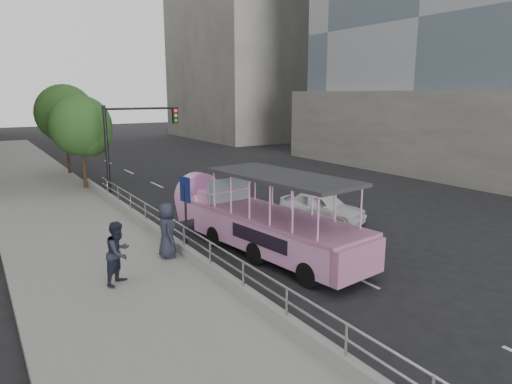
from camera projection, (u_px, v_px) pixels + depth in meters
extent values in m
plane|color=black|center=(292.00, 264.00, 15.81)|extent=(160.00, 160.00, 0.00)
cube|color=gray|center=(62.00, 218.00, 21.06)|extent=(5.50, 80.00, 0.30)
cube|color=#9C9C97|center=(185.00, 250.00, 15.74)|extent=(0.24, 30.00, 0.36)
cylinder|color=#AEAEB3|center=(347.00, 340.00, 9.01)|extent=(0.07, 0.07, 0.70)
cylinder|color=#AEAEB3|center=(287.00, 301.00, 10.66)|extent=(0.07, 0.07, 0.70)
cylinder|color=#AEAEB3|center=(243.00, 274.00, 12.32)|extent=(0.07, 0.07, 0.70)
cylinder|color=#AEAEB3|center=(210.00, 252.00, 13.97)|extent=(0.07, 0.07, 0.70)
cylinder|color=#AEAEB3|center=(184.00, 236.00, 15.63)|extent=(0.07, 0.07, 0.70)
cylinder|color=#AEAEB3|center=(163.00, 222.00, 17.28)|extent=(0.07, 0.07, 0.70)
cylinder|color=#AEAEB3|center=(145.00, 211.00, 18.94)|extent=(0.07, 0.07, 0.70)
cylinder|color=#AEAEB3|center=(131.00, 201.00, 20.59)|extent=(0.07, 0.07, 0.70)
cylinder|color=#AEAEB3|center=(118.00, 194.00, 22.25)|extent=(0.07, 0.07, 0.70)
cylinder|color=#AEAEB3|center=(107.00, 187.00, 23.90)|extent=(0.07, 0.07, 0.70)
cylinder|color=#AEAEB3|center=(184.00, 236.00, 15.63)|extent=(0.06, 22.00, 0.06)
cylinder|color=#AEAEB3|center=(184.00, 226.00, 15.56)|extent=(0.06, 22.00, 0.06)
cylinder|color=black|center=(308.00, 274.00, 13.85)|extent=(0.41, 0.83, 0.79)
cylinder|color=black|center=(349.00, 260.00, 15.06)|extent=(0.41, 0.83, 0.79)
cylinder|color=black|center=(257.00, 253.00, 15.70)|extent=(0.41, 0.83, 0.79)
cylinder|color=black|center=(297.00, 242.00, 16.91)|extent=(0.41, 0.83, 0.79)
cylinder|color=black|center=(216.00, 236.00, 17.56)|extent=(0.41, 0.83, 0.79)
cylinder|color=black|center=(254.00, 227.00, 18.77)|extent=(0.41, 0.83, 0.79)
cube|color=#D788C2|center=(274.00, 232.00, 16.34)|extent=(3.12, 7.45, 1.10)
cube|color=#D788C2|center=(208.00, 205.00, 19.47)|extent=(2.38, 2.14, 1.38)
cylinder|color=#D788C2|center=(198.00, 196.00, 19.98)|extent=(2.13, 0.88, 2.07)
cube|color=#A15E86|center=(359.00, 261.00, 13.52)|extent=(2.23, 0.59, 1.10)
cube|color=#A15E86|center=(274.00, 216.00, 16.21)|extent=(3.26, 7.73, 0.11)
cube|color=#27272A|center=(282.00, 177.00, 15.63)|extent=(3.07, 6.07, 0.12)
cube|color=#87959F|center=(229.00, 190.00, 18.12)|extent=(2.03, 0.45, 0.92)
cube|color=#D788C2|center=(224.00, 194.00, 18.47)|extent=(2.04, 1.13, 0.44)
imported|color=silver|center=(322.00, 207.00, 20.96)|extent=(2.99, 4.35, 1.38)
imported|color=#262938|center=(119.00, 253.00, 13.27)|extent=(1.16, 1.13, 1.88)
imported|color=#262938|center=(167.00, 230.00, 15.43)|extent=(0.78, 1.03, 1.89)
cylinder|color=black|center=(186.00, 219.00, 16.66)|extent=(0.08, 0.08, 2.60)
cube|color=#0C1C55|center=(185.00, 190.00, 16.43)|extent=(0.14, 0.64, 0.93)
cube|color=silver|center=(186.00, 189.00, 16.45)|extent=(0.09, 0.41, 0.57)
cylinder|color=black|center=(107.00, 155.00, 24.09)|extent=(0.18, 0.18, 5.20)
cylinder|color=black|center=(142.00, 108.00, 24.63)|extent=(4.20, 0.12, 0.12)
cube|color=black|center=(175.00, 116.00, 25.72)|extent=(0.28, 0.22, 0.85)
sphere|color=red|center=(176.00, 111.00, 25.54)|extent=(0.16, 0.16, 0.16)
cylinder|color=#372719|center=(84.00, 167.00, 26.95)|extent=(0.22, 0.22, 3.08)
sphere|color=#275020|center=(81.00, 126.00, 26.44)|extent=(3.52, 3.52, 3.52)
sphere|color=#275020|center=(90.00, 135.00, 26.52)|extent=(2.42, 2.42, 2.42)
cylinder|color=#372719|center=(68.00, 153.00, 31.98)|extent=(0.22, 0.22, 3.47)
sphere|color=#275020|center=(65.00, 113.00, 31.40)|extent=(3.97, 3.97, 3.97)
sphere|color=#275020|center=(73.00, 122.00, 31.49)|extent=(2.73, 2.73, 2.73)
cube|color=gray|center=(504.00, 127.00, 39.08)|extent=(26.00, 26.00, 6.00)
cube|color=gray|center=(262.00, 16.00, 60.74)|extent=(20.00, 20.00, 32.00)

